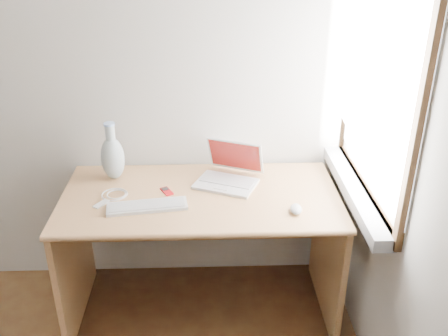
{
  "coord_description": "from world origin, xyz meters",
  "views": [
    {
      "loc": [
        0.99,
        -0.8,
        1.95
      ],
      "look_at": [
        1.06,
        1.35,
        0.89
      ],
      "focal_mm": 40.0,
      "sensor_mm": 36.0,
      "label": 1
    }
  ],
  "objects_px": {
    "laptop": "(226,173)",
    "vase": "(113,157)",
    "desk": "(201,221)",
    "external_keyboard": "(147,206)"
  },
  "relations": [
    {
      "from": "laptop",
      "to": "external_keyboard",
      "type": "xyz_separation_m",
      "value": [
        -0.38,
        -0.26,
        -0.04
      ]
    },
    {
      "from": "laptop",
      "to": "vase",
      "type": "relative_size",
      "value": 1.15
    },
    {
      "from": "desk",
      "to": "external_keyboard",
      "type": "xyz_separation_m",
      "value": [
        -0.25,
        -0.2,
        0.22
      ]
    },
    {
      "from": "desk",
      "to": "vase",
      "type": "height_order",
      "value": "vase"
    },
    {
      "from": "desk",
      "to": "laptop",
      "type": "xyz_separation_m",
      "value": [
        0.13,
        0.05,
        0.26
      ]
    },
    {
      "from": "laptop",
      "to": "vase",
      "type": "bearing_deg",
      "value": -162.53
    },
    {
      "from": "laptop",
      "to": "external_keyboard",
      "type": "distance_m",
      "value": 0.46
    },
    {
      "from": "desk",
      "to": "laptop",
      "type": "height_order",
      "value": "laptop"
    },
    {
      "from": "external_keyboard",
      "to": "vase",
      "type": "height_order",
      "value": "vase"
    },
    {
      "from": "external_keyboard",
      "to": "vase",
      "type": "relative_size",
      "value": 1.25
    }
  ]
}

